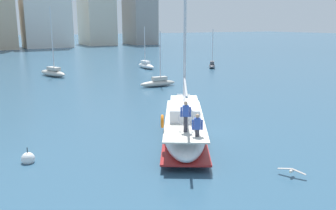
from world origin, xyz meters
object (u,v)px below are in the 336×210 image
main_sailboat (184,126)px  seagull (292,171)px  moored_catamaran (212,65)px  mooring_buoy (28,159)px  moored_cutter_left (53,72)px  moored_sloop_near (146,65)px  moored_sloop_far (158,82)px

main_sailboat → seagull: 6.91m
main_sailboat → seagull: (1.66, -6.68, -0.61)m
main_sailboat → seagull: size_ratio=10.35×
moored_catamaran → mooring_buoy: moored_catamaran is taller
moored_cutter_left → moored_catamaran: bearing=-5.6°
moored_sloop_near → mooring_buoy: 38.13m
moored_sloop_far → main_sailboat: bearing=-112.3°
moored_catamaran → mooring_buoy: (-30.76, -27.46, -0.25)m
moored_cutter_left → main_sailboat: bearing=-87.3°
moored_catamaran → moored_cutter_left: size_ratio=0.67×
main_sailboat → moored_cutter_left: main_sailboat is taller
moored_sloop_far → mooring_buoy: (-15.74, -16.50, -0.27)m
moored_catamaran → seagull: moored_catamaran is taller
moored_cutter_left → mooring_buoy: size_ratio=9.46×
moored_cutter_left → mooring_buoy: 30.64m
moored_sloop_far → moored_catamaran: (15.02, 10.97, -0.02)m
mooring_buoy → moored_catamaran: bearing=41.8°
main_sailboat → moored_sloop_near: bearing=68.5°
moored_sloop_near → moored_cutter_left: (-14.20, -1.79, 0.08)m
main_sailboat → moored_catamaran: bearing=52.0°
moored_catamaran → moored_sloop_near: bearing=156.4°
moored_sloop_far → mooring_buoy: moored_sloop_far is taller
seagull → mooring_buoy: mooring_buoy is taller
seagull → moored_cutter_left: bearing=94.8°
moored_cutter_left → seagull: 37.44m
main_sailboat → moored_catamaran: (22.15, 28.31, -0.45)m
main_sailboat → mooring_buoy: 8.68m
main_sailboat → moored_cutter_left: (-1.45, 30.63, -0.32)m
main_sailboat → moored_catamaran: main_sailboat is taller
main_sailboat → moored_sloop_far: (7.13, 17.34, -0.43)m
main_sailboat → moored_cutter_left: size_ratio=1.39×
moored_sloop_far → seagull: 24.64m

